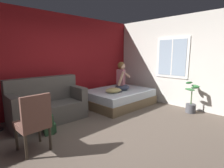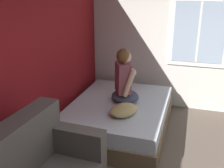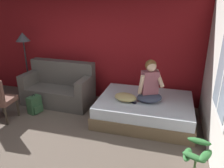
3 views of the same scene
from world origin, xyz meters
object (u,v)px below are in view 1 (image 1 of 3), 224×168
object	(u,v)px
couch	(47,105)
potted_plant	(191,102)
person_seated	(122,79)
throw_pillow	(113,90)
side_chair	(34,121)
cell_phone	(120,92)
bed	(118,97)
backpack	(48,124)

from	to	relation	value
couch	potted_plant	xyz separation A→B (m)	(3.06, -2.18, -0.09)
couch	person_seated	world-z (taller)	person_seated
throw_pillow	couch	bearing A→B (deg)	166.11
throw_pillow	potted_plant	distance (m)	2.16
side_chair	cell_phone	xyz separation A→B (m)	(2.72, 0.65, -0.05)
side_chair	person_seated	world-z (taller)	person_seated
cell_phone	bed	bearing A→B (deg)	163.41
cell_phone	person_seated	bearing A→B (deg)	147.78
couch	backpack	distance (m)	0.75
couch	cell_phone	distance (m)	2.04
bed	couch	size ratio (longest dim) A/B	1.17
couch	person_seated	xyz separation A→B (m)	(2.27, -0.32, 0.44)
cell_phone	throw_pillow	bearing A→B (deg)	-91.36
bed	cell_phone	world-z (taller)	cell_phone
side_chair	bed	bearing A→B (deg)	17.15
bed	side_chair	size ratio (longest dim) A/B	2.06
bed	side_chair	xyz separation A→B (m)	(-2.94, -0.91, 0.30)
bed	person_seated	bearing A→B (deg)	-32.47
backpack	cell_phone	distance (m)	2.29
bed	side_chair	distance (m)	3.09
bed	backpack	bearing A→B (deg)	-171.00
couch	potted_plant	distance (m)	3.76
couch	side_chair	xyz separation A→B (m)	(-0.75, -1.18, 0.14)
backpack	throw_pillow	size ratio (longest dim) A/B	0.95
couch	throw_pillow	world-z (taller)	couch
side_chair	potted_plant	bearing A→B (deg)	-14.81
side_chair	potted_plant	xyz separation A→B (m)	(3.80, -1.01, -0.23)
backpack	cell_phone	size ratio (longest dim) A/B	3.18
side_chair	potted_plant	distance (m)	3.94
couch	backpack	size ratio (longest dim) A/B	3.77
couch	potted_plant	size ratio (longest dim) A/B	2.03
side_chair	backpack	xyz separation A→B (m)	(0.46, 0.51, -0.34)
person_seated	backpack	bearing A→B (deg)	-172.45
backpack	potted_plant	size ratio (longest dim) A/B	0.54
person_seated	bed	bearing A→B (deg)	147.53
couch	potted_plant	bearing A→B (deg)	-35.51
backpack	throw_pillow	distance (m)	2.13
couch	side_chair	size ratio (longest dim) A/B	1.76
bed	cell_phone	distance (m)	0.42
person_seated	backpack	world-z (taller)	person_seated
backpack	potted_plant	bearing A→B (deg)	-24.40
person_seated	backpack	size ratio (longest dim) A/B	1.91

